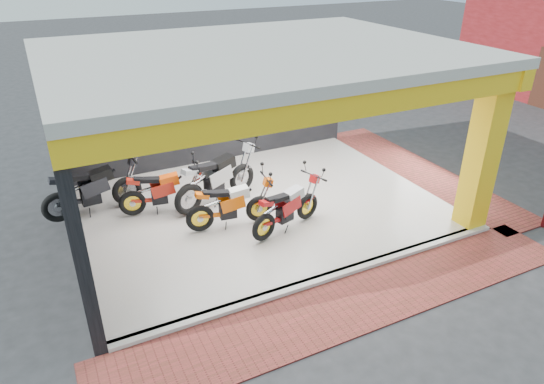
# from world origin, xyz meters

# --- Properties ---
(ground) EXTENTS (80.00, 80.00, 0.00)m
(ground) POSITION_xyz_m (0.00, 0.00, 0.00)
(ground) COLOR #2D2D30
(ground) RESTS_ON ground
(showroom_floor) EXTENTS (8.00, 6.00, 0.10)m
(showroom_floor) POSITION_xyz_m (0.00, 2.00, 0.05)
(showroom_floor) COLOR white
(showroom_floor) RESTS_ON ground
(showroom_ceiling) EXTENTS (8.40, 6.40, 0.20)m
(showroom_ceiling) POSITION_xyz_m (0.00, 2.00, 3.60)
(showroom_ceiling) COLOR beige
(showroom_ceiling) RESTS_ON corner_column
(back_wall) EXTENTS (8.20, 0.20, 3.50)m
(back_wall) POSITION_xyz_m (0.00, 5.10, 1.75)
(back_wall) COLOR black
(back_wall) RESTS_ON ground
(left_wall) EXTENTS (0.20, 6.20, 3.50)m
(left_wall) POSITION_xyz_m (-4.10, 2.00, 1.75)
(left_wall) COLOR black
(left_wall) RESTS_ON ground
(corner_column) EXTENTS (0.50, 0.50, 3.50)m
(corner_column) POSITION_xyz_m (3.75, -0.75, 1.75)
(corner_column) COLOR yellow
(corner_column) RESTS_ON ground
(header_beam_front) EXTENTS (8.40, 0.30, 0.40)m
(header_beam_front) POSITION_xyz_m (0.00, -1.00, 3.30)
(header_beam_front) COLOR yellow
(header_beam_front) RESTS_ON corner_column
(header_beam_right) EXTENTS (0.30, 6.40, 0.40)m
(header_beam_right) POSITION_xyz_m (4.00, 2.00, 3.30)
(header_beam_right) COLOR yellow
(header_beam_right) RESTS_ON corner_column
(floor_kerb) EXTENTS (8.00, 0.20, 0.10)m
(floor_kerb) POSITION_xyz_m (0.00, -1.02, 0.05)
(floor_kerb) COLOR white
(floor_kerb) RESTS_ON ground
(paver_front) EXTENTS (9.00, 1.40, 0.03)m
(paver_front) POSITION_xyz_m (0.00, -1.80, 0.01)
(paver_front) COLOR #983631
(paver_front) RESTS_ON ground
(paver_right) EXTENTS (1.40, 7.00, 0.03)m
(paver_right) POSITION_xyz_m (4.80, 2.00, 0.01)
(paver_right) COLOR #983631
(paver_right) RESTS_ON ground
(moto_hero) EXTENTS (2.09, 0.99, 1.23)m
(moto_hero) POSITION_xyz_m (-0.35, 1.32, 0.71)
(moto_hero) COLOR #F35E0A
(moto_hero) RESTS_ON showroom_floor
(moto_row_a) EXTENTS (2.12, 1.28, 1.22)m
(moto_row_a) POSITION_xyz_m (0.64, 0.95, 0.71)
(moto_row_a) COLOR #B51315
(moto_row_a) RESTS_ON showroom_floor
(moto_row_b) EXTENTS (2.59, 1.61, 1.48)m
(moto_row_b) POSITION_xyz_m (-0.13, 2.78, 0.84)
(moto_row_b) COLOR #A9ADB1
(moto_row_b) RESTS_ON showroom_floor
(moto_row_c) EXTENTS (2.08, 1.04, 1.22)m
(moto_row_c) POSITION_xyz_m (-1.49, 2.60, 0.71)
(moto_row_c) COLOR red
(moto_row_c) RESTS_ON showroom_floor
(moto_row_d) EXTENTS (2.39, 1.07, 1.42)m
(moto_row_d) POSITION_xyz_m (-2.76, 3.37, 0.81)
(moto_row_d) COLOR black
(moto_row_d) RESTS_ON showroom_floor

